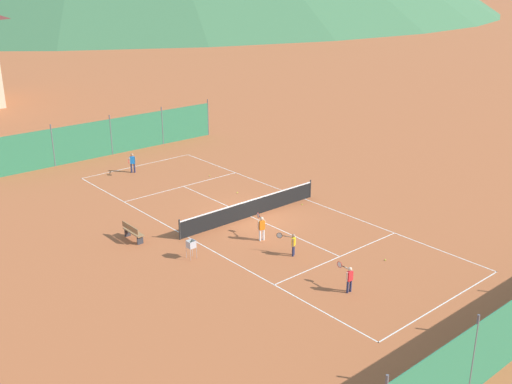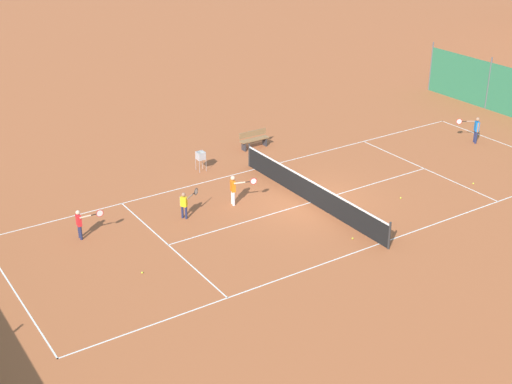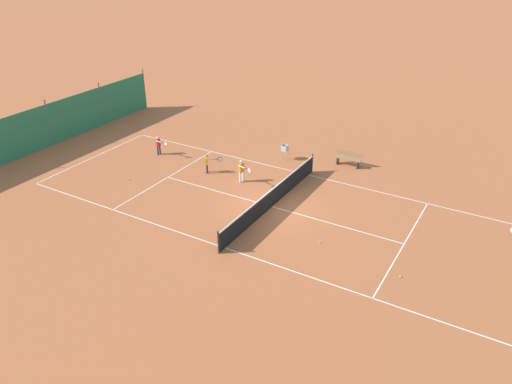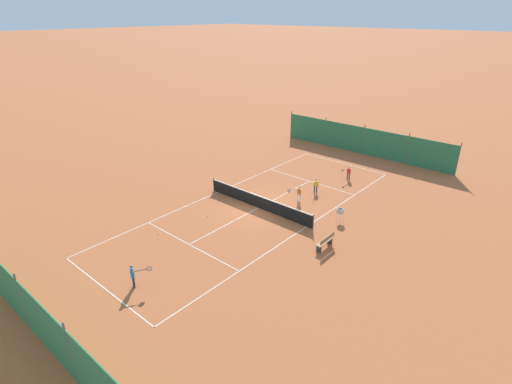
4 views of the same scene
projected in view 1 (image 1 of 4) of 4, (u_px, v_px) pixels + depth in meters
ground_plane at (251, 216)px, 32.20m from camera, size 600.00×600.00×0.00m
court_line_markings at (251, 216)px, 32.20m from camera, size 8.25×23.85×0.01m
tennis_net at (251, 208)px, 32.03m from camera, size 9.18×0.08×1.06m
windscreen_fence_far at (111, 137)px, 42.80m from camera, size 17.28×0.08×2.90m
player_near_service at (132, 162)px, 39.02m from camera, size 0.88×0.88×1.30m
player_far_service at (262, 226)px, 29.12m from camera, size 0.65×0.98×1.25m
player_far_baseline at (292, 243)px, 27.56m from camera, size 0.50×0.93×1.08m
player_near_baseline at (349, 277)px, 24.38m from camera, size 0.41×0.96×1.14m
tennis_ball_alley_right at (210, 176)px, 38.56m from camera, size 0.07×0.07×0.07m
tennis_ball_far_corner at (302, 204)px, 33.79m from camera, size 0.07×0.07×0.07m
tennis_ball_near_corner at (237, 193)px, 35.60m from camera, size 0.07×0.07×0.07m
tennis_ball_by_net_left at (385, 260)px, 27.26m from camera, size 0.07×0.07×0.07m
ball_hopper at (191, 245)px, 27.26m from camera, size 0.36×0.36×0.89m
courtside_bench at (133, 232)px, 29.18m from camera, size 0.36×1.50×0.84m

